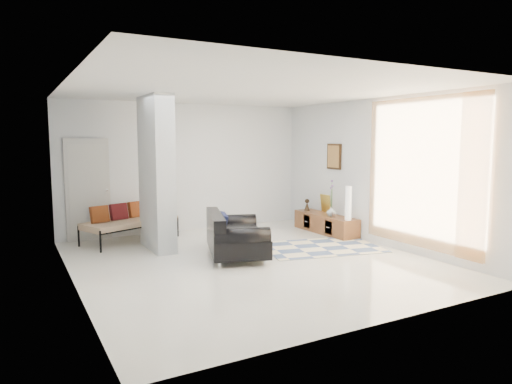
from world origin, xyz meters
TOP-DOWN VIEW (x-y plane):
  - floor at (0.00, 0.00)m, footprint 6.00×6.00m
  - ceiling at (0.00, 0.00)m, footprint 6.00×6.00m
  - wall_back at (0.00, 3.00)m, footprint 6.00×0.00m
  - wall_front at (0.00, -3.00)m, footprint 6.00×0.00m
  - wall_left at (-2.75, 0.00)m, footprint 0.00×6.00m
  - wall_right at (2.75, 0.00)m, footprint 0.00×6.00m
  - partition_column at (-1.10, 1.60)m, footprint 0.35×1.20m
  - hallway_door at (-2.10, 2.96)m, footprint 0.85×0.06m
  - curtain at (2.67, -1.15)m, footprint 0.00×2.55m
  - wall_art at (2.72, 1.28)m, footprint 0.04×0.45m
  - media_console at (2.52, 1.28)m, footprint 0.45×1.76m
  - loveseat at (-0.12, 0.43)m, footprint 1.37×1.79m
  - daybed at (-1.43, 2.46)m, footprint 1.98×1.39m
  - area_rug at (1.60, 0.20)m, footprint 2.40×1.85m
  - cylinder_lamp at (2.50, 0.51)m, footprint 0.12×0.12m
  - bronze_figurine at (2.47, 1.91)m, footprint 0.15×0.15m
  - vase at (2.47, 1.02)m, footprint 0.22×0.22m

SIDE VIEW (x-z plane):
  - floor at x=0.00m, z-range 0.00..0.00m
  - area_rug at x=1.60m, z-range 0.00..0.01m
  - media_console at x=2.52m, z-range -0.20..0.60m
  - loveseat at x=-0.12m, z-range -0.02..0.74m
  - daybed at x=-1.43m, z-range 0.03..0.80m
  - vase at x=2.47m, z-range 0.40..0.61m
  - bronze_figurine at x=2.47m, z-range 0.40..0.67m
  - cylinder_lamp at x=2.50m, z-range 0.40..1.08m
  - hallway_door at x=-2.10m, z-range 0.00..2.04m
  - partition_column at x=-1.10m, z-range 0.00..2.80m
  - wall_back at x=0.00m, z-range -1.60..4.40m
  - wall_front at x=0.00m, z-range -1.60..4.40m
  - wall_left at x=-2.75m, z-range -1.60..4.40m
  - wall_right at x=2.75m, z-range -1.60..4.40m
  - curtain at x=2.67m, z-range 0.17..2.72m
  - wall_art at x=2.72m, z-range 1.38..1.92m
  - ceiling at x=0.00m, z-range 2.80..2.80m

